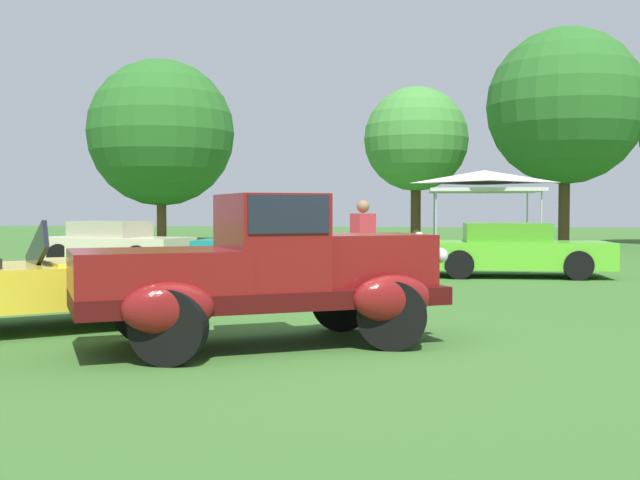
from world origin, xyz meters
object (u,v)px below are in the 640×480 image
at_px(spectator_near_truck, 248,241).
at_px(spectator_between_cars, 363,245).
at_px(neighbor_convertible, 26,285).
at_px(canopy_tent_left_field, 484,180).
at_px(show_car_lime, 512,250).
at_px(show_car_cream, 114,245).
at_px(feature_pickup_truck, 264,269).
at_px(show_car_teal, 283,248).

bearing_deg(spectator_near_truck, spectator_between_cars, -33.51).
height_order(neighbor_convertible, canopy_tent_left_field, canopy_tent_left_field).
relative_size(neighbor_convertible, canopy_tent_left_field, 1.32).
distance_m(neighbor_convertible, show_car_lime, 11.28).
height_order(show_car_lime, spectator_between_cars, spectator_between_cars).
height_order(show_car_cream, show_car_lime, same).
relative_size(spectator_between_cars, canopy_tent_left_field, 0.52).
height_order(feature_pickup_truck, spectator_near_truck, feature_pickup_truck).
distance_m(neighbor_convertible, spectator_between_cars, 5.72).
height_order(spectator_near_truck, spectator_between_cars, same).
height_order(neighbor_convertible, spectator_near_truck, spectator_near_truck).
bearing_deg(show_car_lime, spectator_between_cars, -122.91).
relative_size(feature_pickup_truck, spectator_between_cars, 2.52).
distance_m(feature_pickup_truck, spectator_near_truck, 6.61).
distance_m(show_car_cream, show_car_lime, 10.20).
height_order(show_car_teal, show_car_lime, same).
distance_m(spectator_between_cars, canopy_tent_left_field, 11.13).
distance_m(show_car_teal, show_car_lime, 5.33).
distance_m(show_car_cream, canopy_tent_left_field, 10.98).
xyz_separation_m(neighbor_convertible, spectator_near_truck, (1.60, 5.67, 0.34)).
bearing_deg(spectator_between_cars, spectator_near_truck, 146.49).
relative_size(spectator_near_truck, spectator_between_cars, 1.00).
bearing_deg(spectator_between_cars, show_car_cream, 138.20).
bearing_deg(spectator_between_cars, feature_pickup_truck, -98.87).
bearing_deg(show_car_teal, show_car_lime, -2.22).
bearing_deg(spectator_near_truck, neighbor_convertible, -105.71).
xyz_separation_m(neighbor_convertible, show_car_lime, (7.01, 8.83, 0.02)).
distance_m(feature_pickup_truck, show_car_teal, 9.90).
bearing_deg(neighbor_convertible, canopy_tent_left_field, 65.09).
distance_m(show_car_lime, spectator_between_cars, 5.63).
xyz_separation_m(neighbor_convertible, show_car_teal, (1.69, 9.03, 0.02)).
bearing_deg(feature_pickup_truck, spectator_between_cars, 81.13).
height_order(show_car_teal, spectator_near_truck, spectator_near_truck).
distance_m(feature_pickup_truck, show_car_lime, 10.30).
xyz_separation_m(neighbor_convertible, canopy_tent_left_field, (6.85, 14.75, 1.85)).
bearing_deg(show_car_cream, show_car_teal, -15.90).
xyz_separation_m(feature_pickup_truck, show_car_cream, (-6.26, 11.13, -0.26)).
relative_size(neighbor_convertible, show_car_teal, 1.03).
distance_m(feature_pickup_truck, canopy_tent_left_field, 15.99).
bearing_deg(spectator_near_truck, show_car_lime, 30.20).
bearing_deg(neighbor_convertible, spectator_between_cars, 46.06).
height_order(show_car_cream, show_car_teal, same).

